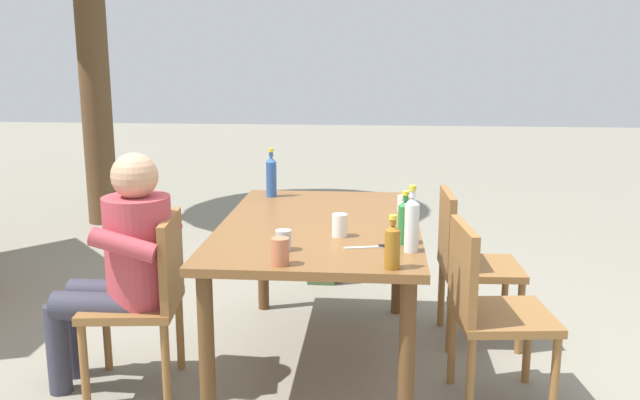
{
  "coord_description": "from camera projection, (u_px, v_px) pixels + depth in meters",
  "views": [
    {
      "loc": [
        -3.43,
        -0.29,
        1.64
      ],
      "look_at": [
        0.0,
        0.0,
        0.89
      ],
      "focal_mm": 38.46,
      "sensor_mm": 36.0,
      "label": 1
    }
  ],
  "objects": [
    {
      "name": "cup_glass",
      "position": [
        404.0,
        203.0,
        3.79
      ],
      "size": [
        0.07,
        0.07,
        0.09
      ],
      "primitive_type": "cylinder",
      "color": "silver",
      "rests_on": "dining_table"
    },
    {
      "name": "person_in_white_shirt",
      "position": [
        124.0,
        260.0,
        3.29
      ],
      "size": [
        0.47,
        0.61,
        1.18
      ],
      "color": "#B7424C",
      "rests_on": "ground_plane"
    },
    {
      "name": "bottle_clear",
      "position": [
        412.0,
        223.0,
        3.01
      ],
      "size": [
        0.06,
        0.06,
        0.3
      ],
      "color": "white",
      "rests_on": "dining_table"
    },
    {
      "name": "chair_near_right",
      "position": [
        467.0,
        258.0,
        3.89
      ],
      "size": [
        0.46,
        0.46,
        0.87
      ],
      "color": "olive",
      "rests_on": "ground_plane"
    },
    {
      "name": "ground_plane",
      "position": [
        320.0,
        360.0,
        3.71
      ],
      "size": [
        24.0,
        24.0,
        0.0
      ],
      "primitive_type": "plane",
      "color": "gray"
    },
    {
      "name": "backpack_by_far_side",
      "position": [
        330.0,
        250.0,
        5.04
      ],
      "size": [
        0.29,
        0.23,
        0.42
      ],
      "color": "black",
      "rests_on": "ground_plane"
    },
    {
      "name": "chair_near_left",
      "position": [
        487.0,
        305.0,
        3.17
      ],
      "size": [
        0.49,
        0.49,
        0.87
      ],
      "color": "olive",
      "rests_on": "ground_plane"
    },
    {
      "name": "table_knife",
      "position": [
        374.0,
        247.0,
        3.09
      ],
      "size": [
        0.08,
        0.24,
        0.01
      ],
      "color": "silver",
      "rests_on": "dining_table"
    },
    {
      "name": "backpack_by_near_side",
      "position": [
        324.0,
        254.0,
        5.0
      ],
      "size": [
        0.3,
        0.26,
        0.39
      ],
      "color": "#47663D",
      "rests_on": "ground_plane"
    },
    {
      "name": "bottle_green",
      "position": [
        405.0,
        221.0,
        3.14
      ],
      "size": [
        0.06,
        0.06,
        0.25
      ],
      "color": "#287A38",
      "rests_on": "dining_table"
    },
    {
      "name": "chair_far_left",
      "position": [
        148.0,
        293.0,
        3.33
      ],
      "size": [
        0.49,
        0.49,
        0.87
      ],
      "color": "olive",
      "rests_on": "ground_plane"
    },
    {
      "name": "cup_steel",
      "position": [
        283.0,
        240.0,
        3.05
      ],
      "size": [
        0.07,
        0.07,
        0.09
      ],
      "primitive_type": "cylinder",
      "color": "#B2B7BC",
      "rests_on": "dining_table"
    },
    {
      "name": "bottle_amber",
      "position": [
        392.0,
        246.0,
        2.78
      ],
      "size": [
        0.06,
        0.06,
        0.22
      ],
      "color": "#996019",
      "rests_on": "dining_table"
    },
    {
      "name": "bottle_blue",
      "position": [
        271.0,
        176.0,
        4.15
      ],
      "size": [
        0.06,
        0.06,
        0.3
      ],
      "color": "#2D56A3",
      "rests_on": "dining_table"
    },
    {
      "name": "cup_terracotta",
      "position": [
        280.0,
        252.0,
        2.84
      ],
      "size": [
        0.08,
        0.08,
        0.12
      ],
      "primitive_type": "cylinder",
      "color": "#BC6B47",
      "rests_on": "dining_table"
    },
    {
      "name": "dining_table",
      "position": [
        320.0,
        239.0,
        3.57
      ],
      "size": [
        1.63,
        1.02,
        0.77
      ],
      "color": "brown",
      "rests_on": "ground_plane"
    },
    {
      "name": "cup_white",
      "position": [
        340.0,
        225.0,
        3.27
      ],
      "size": [
        0.07,
        0.07,
        0.11
      ],
      "primitive_type": "cylinder",
      "color": "white",
      "rests_on": "dining_table"
    }
  ]
}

